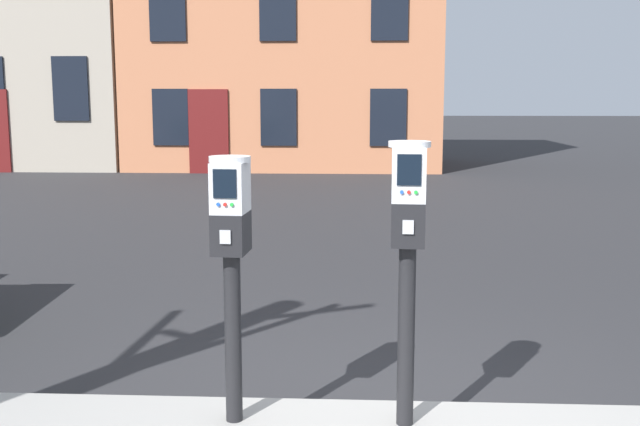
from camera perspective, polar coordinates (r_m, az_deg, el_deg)
The scene contains 2 objects.
parking_meter_near_kerb at distance 3.93m, azimuth -6.79°, elevation -2.15°, with size 0.23×0.26×1.43m.
parking_meter_twin_adjacent at distance 3.88m, azimuth 6.73°, elevation -1.48°, with size 0.23×0.26×1.51m.
Camera 1 is at (-0.18, -3.91, 1.87)m, focal length 41.94 mm.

